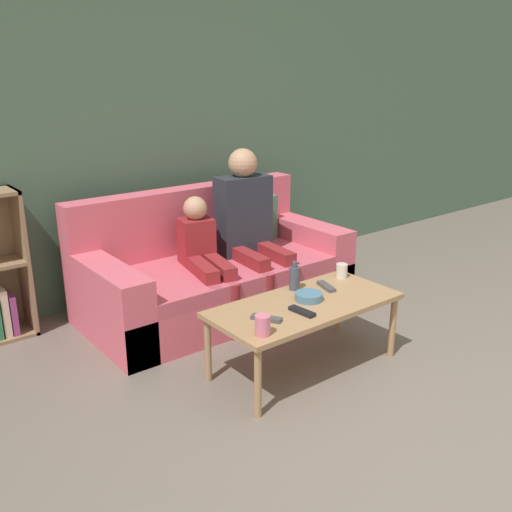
{
  "coord_description": "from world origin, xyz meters",
  "views": [
    {
      "loc": [
        -2.17,
        -1.1,
        1.73
      ],
      "look_at": [
        0.0,
        1.66,
        0.57
      ],
      "focal_mm": 40.0,
      "sensor_mm": 36.0,
      "label": 1
    }
  ],
  "objects": [
    {
      "name": "tv_remote_1",
      "position": [
        -0.37,
        1.09,
        0.44
      ],
      "size": [
        0.13,
        0.17,
        0.02
      ],
      "rotation": [
        0.0,
        0.0,
        0.53
      ],
      "color": "#47474C",
      "rests_on": "coffee_table"
    },
    {
      "name": "cup_near",
      "position": [
        0.43,
        1.3,
        0.47
      ],
      "size": [
        0.07,
        0.07,
        0.09
      ],
      "color": "silver",
      "rests_on": "coffee_table"
    },
    {
      "name": "tv_remote_2",
      "position": [
        0.22,
        1.23,
        0.44
      ],
      "size": [
        0.1,
        0.18,
        0.02
      ],
      "rotation": [
        0.0,
        0.0,
        -0.29
      ],
      "color": "#47474C",
      "rests_on": "coffee_table"
    },
    {
      "name": "cup_far",
      "position": [
        -0.5,
        0.97,
        0.48
      ],
      "size": [
        0.08,
        0.08,
        0.11
      ],
      "color": "pink",
      "rests_on": "coffee_table"
    },
    {
      "name": "tv_remote_0",
      "position": [
        -0.16,
        1.04,
        0.44
      ],
      "size": [
        0.06,
        0.17,
        0.02
      ],
      "rotation": [
        0.0,
        0.0,
        0.09
      ],
      "color": "black",
      "rests_on": "coffee_table"
    },
    {
      "name": "ground_plane",
      "position": [
        0.0,
        0.0,
        0.0
      ],
      "size": [
        22.0,
        22.0,
        0.0
      ],
      "primitive_type": "plane",
      "color": "#70665B"
    },
    {
      "name": "snack_bowl",
      "position": [
        -0.0,
        1.16,
        0.45
      ],
      "size": [
        0.16,
        0.16,
        0.05
      ],
      "color": "teal",
      "rests_on": "coffee_table"
    },
    {
      "name": "couch",
      "position": [
        0.05,
        2.23,
        0.28
      ],
      "size": [
        1.94,
        0.95,
        0.87
      ],
      "color": "#DB5B70",
      "rests_on": "ground_plane"
    },
    {
      "name": "person_child",
      "position": [
        -0.13,
        2.08,
        0.49
      ],
      "size": [
        0.35,
        0.68,
        0.88
      ],
      "rotation": [
        0.0,
        0.0,
        -0.21
      ],
      "color": "maroon",
      "rests_on": "ground_plane"
    },
    {
      "name": "person_adult",
      "position": [
        0.31,
        2.15,
        0.66
      ],
      "size": [
        0.42,
        0.68,
        1.18
      ],
      "rotation": [
        0.0,
        0.0,
        -0.09
      ],
      "color": "maroon",
      "rests_on": "ground_plane"
    },
    {
      "name": "wall_back",
      "position": [
        0.0,
        2.89,
        1.3
      ],
      "size": [
        12.0,
        0.06,
        2.6
      ],
      "color": "#4C6B56",
      "rests_on": "ground_plane"
    },
    {
      "name": "coffee_table",
      "position": [
        -0.04,
        1.14,
        0.39
      ],
      "size": [
        1.15,
        0.54,
        0.43
      ],
      "color": "#A87F56",
      "rests_on": "ground_plane"
    },
    {
      "name": "bottle",
      "position": [
        0.05,
        1.34,
        0.5
      ],
      "size": [
        0.06,
        0.06,
        0.18
      ],
      "color": "#424756",
      "rests_on": "coffee_table"
    }
  ]
}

